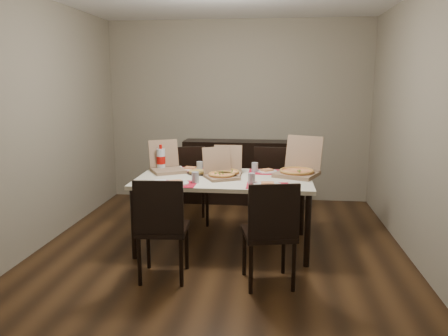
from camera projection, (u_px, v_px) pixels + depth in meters
The scene contains 20 objects.
ground at pixel (222, 247), 4.67m from camera, with size 3.80×4.00×0.02m, color #412814.
room_walls at pixel (226, 81), 4.76m from camera, with size 3.84×4.02×2.62m.
sideboard at pixel (236, 172), 6.32m from camera, with size 1.50×0.40×0.90m, color black.
dining_table at pixel (224, 184), 4.55m from camera, with size 1.80×1.00×0.75m.
chair_near_left at pixel (162, 225), 3.77m from camera, with size 0.45×0.45×0.93m.
chair_near_right at pixel (270, 230), 3.65m from camera, with size 0.50×0.50×0.93m.
chair_far_left at pixel (190, 181), 5.43m from camera, with size 0.52×0.52×0.93m.
chair_far_right at pixel (269, 182), 5.38m from camera, with size 0.46×0.46×0.93m.
setting_near_left at pixel (179, 182), 4.26m from camera, with size 0.48×0.30×0.11m.
setting_near_right at pixel (263, 183), 4.18m from camera, with size 0.48×0.30×0.11m.
setting_far_left at pixel (191, 168), 4.91m from camera, with size 0.49×0.30×0.11m.
setting_far_right at pixel (263, 170), 4.80m from camera, with size 0.46×0.30×0.11m.
napkin_loose at pixel (222, 178), 4.49m from camera, with size 0.12×0.11×0.02m, color white.
pizza_box_center at pixel (221, 173), 4.50m from camera, with size 0.42×0.44×0.31m.
pizza_box_right at pixel (298, 170), 4.62m from camera, with size 0.55×0.57×0.40m.
pizza_box_left at pixel (167, 166), 4.83m from camera, with size 0.47×0.49×0.34m.
pizza_box_extra at pixel (227, 171), 4.63m from camera, with size 0.30×0.34×0.31m.
faina_plate at pixel (198, 172), 4.73m from camera, with size 0.25×0.25×0.03m.
dip_bowl at pixel (232, 172), 4.75m from camera, with size 0.11×0.11×0.03m, color white.
soda_bottle at pixel (161, 160), 4.88m from camera, with size 0.10×0.10×0.29m.
Camera 1 is at (0.53, -4.39, 1.72)m, focal length 35.00 mm.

